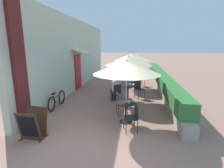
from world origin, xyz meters
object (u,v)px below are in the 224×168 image
(seated_patron_mid_left, at_px, (115,88))
(cafe_chair_mid_right, at_px, (139,88))
(patio_umbrella_far, at_px, (132,57))
(cafe_chair_far_left, at_px, (133,81))
(cafe_chair_near_right, at_px, (133,116))
(coffee_cup_mid, at_px, (127,84))
(patio_umbrella_mid, at_px, (129,61))
(bicycle_leaning, at_px, (57,100))
(patio_umbrella_near, at_px, (127,67))
(cafe_chair_far_right, at_px, (140,78))
(patio_table_mid, at_px, (128,90))
(cafe_chair_far_back, at_px, (122,78))
(patio_table_near, at_px, (126,109))
(patio_table_far, at_px, (132,79))
(coffee_cup_near, at_px, (129,102))
(cafe_chair_mid_left, at_px, (116,92))
(coffee_cup_far, at_px, (132,75))
(menu_board, at_px, (33,124))
(cafe_chair_near_left, at_px, (120,102))

(seated_patron_mid_left, bearing_deg, cafe_chair_mid_right, 1.70)
(seated_patron_mid_left, xyz_separation_m, patio_umbrella_far, (0.71, 3.16, 1.25))
(cafe_chair_mid_right, relative_size, cafe_chair_far_left, 1.00)
(cafe_chair_near_right, bearing_deg, coffee_cup_mid, -9.84)
(patio_umbrella_mid, distance_m, bicycle_leaning, 3.75)
(patio_umbrella_near, bearing_deg, cafe_chair_mid_right, 81.02)
(cafe_chair_far_left, relative_size, cafe_chair_far_right, 1.00)
(patio_table_mid, height_order, cafe_chair_far_back, cafe_chair_far_back)
(patio_table_near, bearing_deg, cafe_chair_far_right, 83.97)
(cafe_chair_near_right, bearing_deg, patio_table_far, -14.01)
(patio_umbrella_near, relative_size, patio_table_far, 3.15)
(bicycle_leaning, bearing_deg, cafe_chair_mid_right, 29.31)
(coffee_cup_near, xyz_separation_m, coffee_cup_mid, (-0.19, 2.76, 0.00))
(patio_umbrella_mid, distance_m, cafe_chair_mid_right, 1.58)
(patio_table_near, distance_m, patio_table_mid, 2.62)
(coffee_cup_near, bearing_deg, patio_table_near, 155.98)
(patio_table_mid, height_order, coffee_cup_mid, coffee_cup_mid)
(seated_patron_mid_left, distance_m, cafe_chair_mid_right, 1.39)
(patio_table_mid, bearing_deg, cafe_chair_mid_right, 39.85)
(patio_umbrella_mid, bearing_deg, patio_umbrella_near, -88.90)
(cafe_chair_mid_left, xyz_separation_m, cafe_chair_far_back, (0.01, 3.52, 0.00))
(coffee_cup_far, bearing_deg, cafe_chair_far_left, -82.94)
(menu_board, bearing_deg, patio_table_near, 31.61)
(coffee_cup_mid, distance_m, bicycle_leaning, 3.42)
(cafe_chair_far_left, height_order, cafe_chair_far_back, same)
(cafe_chair_near_left, relative_size, coffee_cup_near, 9.67)
(seated_patron_mid_left, distance_m, patio_umbrella_far, 3.47)
(cafe_chair_far_left, bearing_deg, cafe_chair_far_back, 36.31)
(cafe_chair_far_left, bearing_deg, cafe_chair_near_right, -179.61)
(cafe_chair_near_right, distance_m, menu_board, 2.98)
(cafe_chair_far_back, bearing_deg, patio_umbrella_near, -55.02)
(cafe_chair_near_right, bearing_deg, patio_umbrella_near, 6.31)
(patio_umbrella_near, bearing_deg, patio_umbrella_mid, 91.10)
(coffee_cup_near, bearing_deg, coffee_cup_far, 90.49)
(patio_umbrella_near, height_order, bicycle_leaning, patio_umbrella_near)
(coffee_cup_mid, bearing_deg, patio_table_mid, -65.80)
(patio_table_near, bearing_deg, menu_board, -150.45)
(patio_umbrella_near, xyz_separation_m, patio_table_far, (0.06, 5.42, -1.45))
(patio_table_mid, bearing_deg, patio_umbrella_near, -88.90)
(coffee_cup_mid, bearing_deg, patio_table_far, 86.70)
(cafe_chair_near_left, bearing_deg, patio_table_near, 6.31)
(patio_table_mid, bearing_deg, cafe_chair_far_back, 99.72)
(cafe_chair_near_left, xyz_separation_m, cafe_chair_far_back, (-0.31, 5.05, 0.00))
(patio_umbrella_near, relative_size, patio_table_mid, 3.15)
(patio_umbrella_near, bearing_deg, cafe_chair_far_back, 95.79)
(patio_table_far, bearing_deg, patio_umbrella_mid, -92.31)
(patio_umbrella_near, xyz_separation_m, cafe_chair_mid_right, (0.48, 3.06, -1.42))
(patio_umbrella_near, height_order, menu_board, patio_umbrella_near)
(patio_umbrella_near, bearing_deg, patio_table_near, 90.00)
(patio_table_mid, height_order, cafe_chair_mid_left, cafe_chair_mid_left)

